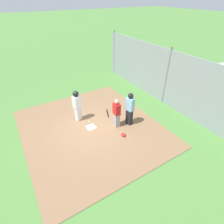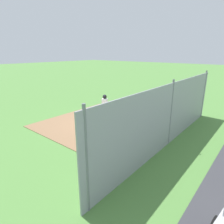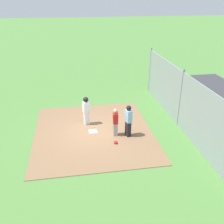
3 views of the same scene
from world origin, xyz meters
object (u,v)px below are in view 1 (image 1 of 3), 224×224
home_plate (91,127)px  runner (77,104)px  umpire (130,108)px  catcher (117,113)px  baseball (89,122)px  catcher_mask (123,135)px  baseball_bat (107,113)px

home_plate → runner: size_ratio=0.26×
umpire → runner: bearing=-55.2°
catcher → baseball: 1.65m
home_plate → catcher: (-0.56, -1.17, 0.79)m
umpire → baseball: bearing=-50.2°
home_plate → runner: 1.39m
runner → catcher_mask: runner is taller
umpire → catcher: bearing=-31.5°
runner → baseball: runner is taller
runner → umpire: bearing=27.2°
home_plate → baseball_bat: bearing=-64.7°
catcher → runner: 2.09m
umpire → catcher_mask: size_ratio=7.37×
catcher → baseball_bat: catcher is taller
baseball_bat → baseball: (-0.19, 1.24, 0.01)m
home_plate → baseball_bat: size_ratio=0.59×
catcher_mask → baseball: size_ratio=3.24×
catcher → catcher_mask: (-0.83, 0.13, -0.74)m
runner → baseball: (-0.52, -0.35, -0.94)m
baseball_bat → catcher_mask: (-2.02, 0.30, 0.03)m
home_plate → catcher_mask: 1.73m
home_plate → runner: bearing=15.2°
umpire → runner: 2.69m
home_plate → baseball: bearing=-12.2°
umpire → home_plate: bearing=-38.1°
baseball_bat → catcher_mask: size_ratio=3.13×
baseball_bat → baseball: bearing=-58.6°
runner → catcher_mask: 2.83m
runner → baseball: 1.13m
runner → catcher_mask: size_ratio=7.08×
umpire → baseball_bat: umpire is taller
home_plate → catcher: catcher is taller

